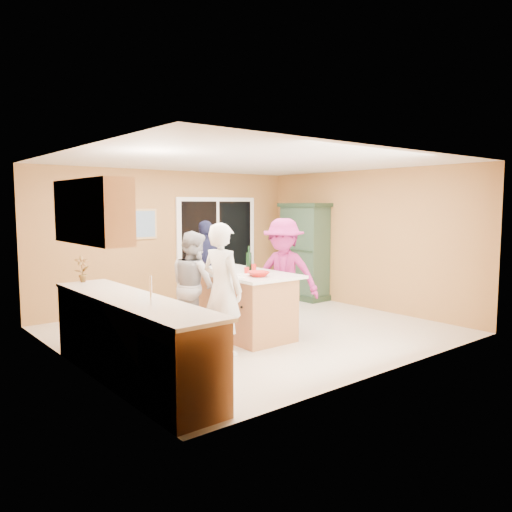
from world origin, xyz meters
TOP-DOWN VIEW (x-y plane):
  - floor at (0.00, 0.00)m, footprint 5.50×5.50m
  - ceiling at (0.00, 0.00)m, footprint 5.50×5.00m
  - wall_back at (0.00, 2.50)m, footprint 5.50×0.10m
  - wall_front at (0.00, -2.50)m, footprint 5.50×0.10m
  - wall_left at (-2.75, 0.00)m, footprint 0.10×5.00m
  - wall_right at (2.75, 0.00)m, footprint 0.10×5.00m
  - left_cabinet_run at (-2.45, -1.05)m, footprint 0.65×3.05m
  - upper_cabinets at (-2.58, -0.20)m, footprint 0.35×1.60m
  - sliding_door at (1.05, 2.46)m, footprint 1.90×0.07m
  - framed_picture at (-0.55, 2.48)m, footprint 0.46×0.04m
  - kitchen_island at (-0.30, -0.11)m, footprint 1.03×1.85m
  - green_hutch at (2.49, 1.38)m, footprint 0.57×1.08m
  - woman_white at (-1.08, -0.71)m, footprint 0.53×0.70m
  - woman_grey at (-0.99, 0.11)m, footprint 0.66×0.82m
  - woman_navy at (-0.11, 1.10)m, footprint 1.06×0.66m
  - woman_magenta at (0.35, -0.32)m, footprint 1.11×1.30m
  - serving_bowl at (-0.42, -0.65)m, footprint 0.34×0.34m
  - tulip_vase at (-2.45, 0.52)m, footprint 0.19×0.13m
  - tumbler_near at (-0.41, -0.37)m, footprint 0.08×0.08m
  - tumbler_far at (-0.08, -0.13)m, footprint 0.08×0.08m
  - wine_bottle at (-0.09, -0.02)m, footprint 0.09×0.09m
  - white_plate at (-0.51, -0.45)m, footprint 0.29×0.29m

SIDE VIEW (x-z plane):
  - floor at x=0.00m, z-range 0.00..0.00m
  - kitchen_island at x=-0.30m, z-range -0.03..0.93m
  - left_cabinet_run at x=-2.45m, z-range -0.16..1.08m
  - woman_grey at x=-0.99m, z-range 0.00..1.58m
  - woman_navy at x=-0.11m, z-range 0.00..1.69m
  - woman_white at x=-1.08m, z-range 0.00..1.73m
  - woman_magenta at x=0.35m, z-range 0.00..1.75m
  - green_hutch at x=2.49m, z-range -0.03..1.96m
  - white_plate at x=-0.51m, z-range 0.96..0.98m
  - serving_bowl at x=-0.42m, z-range 0.96..1.03m
  - tumbler_far at x=-0.08m, z-range 0.96..1.06m
  - tumbler_near at x=-0.41m, z-range 0.96..1.06m
  - sliding_door at x=1.05m, z-range 0.00..2.10m
  - wine_bottle at x=-0.09m, z-range 0.92..1.29m
  - tulip_vase at x=-2.45m, z-range 0.94..1.29m
  - wall_back at x=0.00m, z-range 0.00..2.60m
  - wall_front at x=0.00m, z-range 0.00..2.60m
  - wall_left at x=-2.75m, z-range 0.00..2.60m
  - wall_right at x=2.75m, z-range 0.00..2.60m
  - framed_picture at x=-0.55m, z-range 1.32..1.88m
  - upper_cabinets at x=-2.58m, z-range 1.50..2.25m
  - ceiling at x=0.00m, z-range 2.55..2.65m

